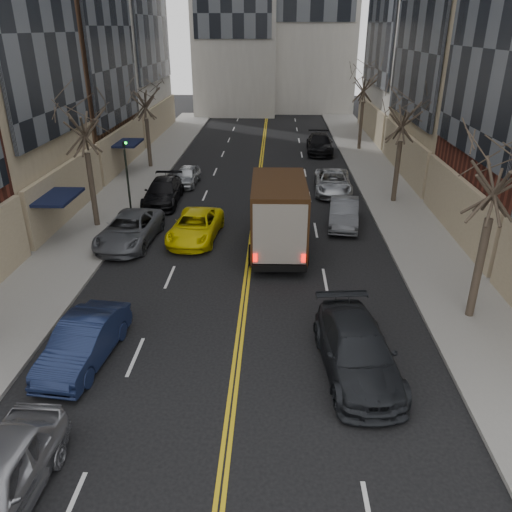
# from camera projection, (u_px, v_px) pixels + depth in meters

# --- Properties ---
(sidewalk_left) EXTENTS (4.00, 66.00, 0.15)m
(sidewalk_left) POSITION_uv_depth(u_px,v_px,m) (128.00, 189.00, 34.51)
(sidewalk_left) COLOR slate
(sidewalk_left) RESTS_ON ground
(sidewalk_right) EXTENTS (4.00, 66.00, 0.15)m
(sidewalk_right) POSITION_uv_depth(u_px,v_px,m) (390.00, 192.00, 33.87)
(sidewalk_right) COLOR slate
(sidewalk_right) RESTS_ON ground
(tree_lf_mid) EXTENTS (3.20, 3.20, 8.91)m
(tree_lf_mid) POSITION_uv_depth(u_px,v_px,m) (81.00, 106.00, 25.43)
(tree_lf_mid) COLOR #382D23
(tree_lf_mid) RESTS_ON sidewalk_left
(tree_lf_far) EXTENTS (3.20, 3.20, 8.12)m
(tree_lf_far) POSITION_uv_depth(u_px,v_px,m) (144.00, 89.00, 37.46)
(tree_lf_far) COLOR #382D23
(tree_lf_far) RESTS_ON sidewalk_left
(tree_rt_near) EXTENTS (3.20, 3.20, 8.71)m
(tree_rt_near) POSITION_uv_depth(u_px,v_px,m) (503.00, 153.00, 16.68)
(tree_rt_near) COLOR #382D23
(tree_rt_near) RESTS_ON sidewalk_right
(tree_rt_mid) EXTENTS (3.20, 3.20, 8.32)m
(tree_rt_mid) POSITION_uv_depth(u_px,v_px,m) (405.00, 103.00, 29.51)
(tree_rt_mid) COLOR #382D23
(tree_rt_mid) RESTS_ON sidewalk_right
(tree_rt_far) EXTENTS (3.20, 3.20, 9.11)m
(tree_rt_far) POSITION_uv_depth(u_px,v_px,m) (365.00, 72.00, 42.88)
(tree_rt_far) COLOR #382D23
(tree_rt_far) RESTS_ON sidewalk_right
(traffic_signal) EXTENTS (0.29, 0.26, 4.70)m
(traffic_signal) POSITION_uv_depth(u_px,v_px,m) (127.00, 169.00, 28.77)
(traffic_signal) COLOR black
(traffic_signal) RESTS_ON sidewalk_left
(ups_truck) EXTENTS (2.90, 6.85, 3.73)m
(ups_truck) POSITION_uv_depth(u_px,v_px,m) (278.00, 215.00, 24.53)
(ups_truck) COLOR black
(ups_truck) RESTS_ON ground
(observer_sedan) EXTENTS (2.74, 5.66, 1.59)m
(observer_sedan) POSITION_uv_depth(u_px,v_px,m) (357.00, 351.00, 16.07)
(observer_sedan) COLOR black
(observer_sedan) RESTS_ON ground
(taxi) EXTENTS (2.72, 5.22, 1.40)m
(taxi) POSITION_uv_depth(u_px,v_px,m) (195.00, 226.00, 26.33)
(taxi) COLOR yellow
(taxi) RESTS_ON ground
(pedestrian) EXTENTS (0.48, 0.65, 1.64)m
(pedestrian) POSITION_uv_depth(u_px,v_px,m) (299.00, 240.00, 24.31)
(pedestrian) COLOR black
(pedestrian) RESTS_ON ground
(parked_lf_b) EXTENTS (2.08, 4.67, 1.49)m
(parked_lf_b) POSITION_uv_depth(u_px,v_px,m) (84.00, 342.00, 16.62)
(parked_lf_b) COLOR #111B38
(parked_lf_b) RESTS_ON ground
(parked_lf_c) EXTENTS (2.83, 5.54, 1.50)m
(parked_lf_c) POSITION_uv_depth(u_px,v_px,m) (130.00, 230.00, 25.79)
(parked_lf_c) COLOR #515359
(parked_lf_c) RESTS_ON ground
(parked_lf_d) EXTENTS (2.23, 5.22, 1.50)m
(parked_lf_d) POSITION_uv_depth(u_px,v_px,m) (163.00, 192.00, 31.67)
(parked_lf_d) COLOR black
(parked_lf_d) RESTS_ON ground
(parked_lf_e) EXTENTS (1.75, 3.94, 1.32)m
(parked_lf_e) POSITION_uv_depth(u_px,v_px,m) (187.00, 176.00, 35.42)
(parked_lf_e) COLOR #ABAFB3
(parked_lf_e) RESTS_ON ground
(parked_rt_a) EXTENTS (2.11, 4.66, 1.48)m
(parked_rt_a) POSITION_uv_depth(u_px,v_px,m) (344.00, 213.00, 28.14)
(parked_rt_a) COLOR #4E5055
(parked_rt_a) RESTS_ON ground
(parked_rt_b) EXTENTS (2.64, 5.32, 1.45)m
(parked_rt_b) POSITION_uv_depth(u_px,v_px,m) (333.00, 182.00, 33.79)
(parked_rt_b) COLOR #B4B7BC
(parked_rt_b) RESTS_ON ground
(parked_rt_c) EXTENTS (2.40, 5.59, 1.60)m
(parked_rt_c) POSITION_uv_depth(u_px,v_px,m) (320.00, 144.00, 44.42)
(parked_rt_c) COLOR black
(parked_rt_c) RESTS_ON ground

